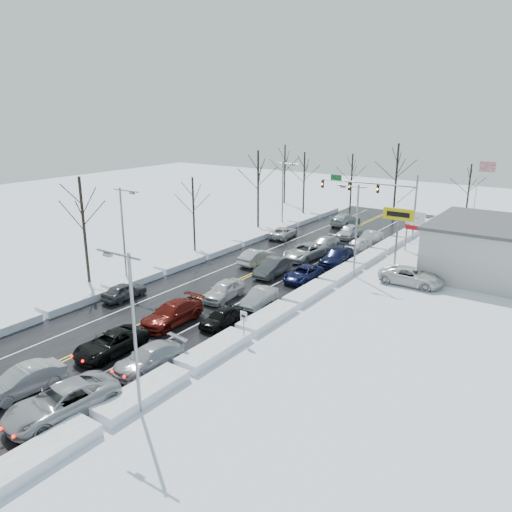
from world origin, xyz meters
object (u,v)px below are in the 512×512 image
Objects in this scene: flagpole at (477,195)px; tires_plus_sign at (398,218)px; traffic_signal_mast at (377,192)px; oncoming_car_0 at (257,264)px.

tires_plus_sign is at bearing -108.44° from flagpole.
tires_plus_sign is 14.79m from flagpole.
flagpole is at bearing 9.73° from traffic_signal_mast.
flagpole is (4.67, 14.01, 0.93)m from tires_plus_sign.
traffic_signal_mast is at bearing -170.27° from flagpole.
tires_plus_sign is 1.26× the size of oncoming_car_0.
traffic_signal_mast is at bearing 120.46° from tires_plus_sign.
traffic_signal_mast is 2.21× the size of tires_plus_sign.
flagpole reaches higher than tires_plus_sign.
flagpole is (11.72, 2.01, 0.45)m from traffic_signal_mast.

